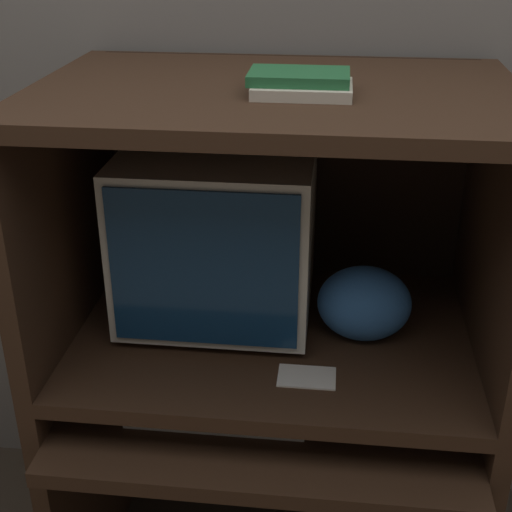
{
  "coord_description": "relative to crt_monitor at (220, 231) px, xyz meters",
  "views": [
    {
      "loc": [
        0.12,
        -1.09,
        1.67
      ],
      "look_at": [
        -0.04,
        0.34,
        0.97
      ],
      "focal_mm": 50.0,
      "sensor_mm": 36.0,
      "label": 1
    }
  ],
  "objects": [
    {
      "name": "desk_monitor_shelf",
      "position": [
        0.14,
        -0.08,
        -0.24
      ],
      "size": [
        0.99,
        0.68,
        0.11
      ],
      "color": "#382316",
      "rests_on": "desk_base"
    },
    {
      "name": "crt_monitor",
      "position": [
        0.0,
        0.0,
        0.0
      ],
      "size": [
        0.44,
        0.44,
        0.41
      ],
      "color": "beige",
      "rests_on": "desk_monitor_shelf"
    },
    {
      "name": "paper_card",
      "position": [
        0.23,
        -0.27,
        -0.21
      ],
      "size": [
        0.12,
        0.08,
        0.0
      ],
      "color": "white",
      "rests_on": "desk_monitor_shelf"
    },
    {
      "name": "mouse",
      "position": [
        0.29,
        -0.27,
        -0.31
      ],
      "size": [
        0.06,
        0.04,
        0.03
      ],
      "color": "black",
      "rests_on": "desk_base"
    },
    {
      "name": "desk_base",
      "position": [
        0.14,
        -0.14,
        -0.57
      ],
      "size": [
        0.99,
        0.75,
        0.66
      ],
      "color": "#382316",
      "rests_on": "ground_plane"
    },
    {
      "name": "snack_bag",
      "position": [
        0.35,
        -0.09,
        -0.13
      ],
      "size": [
        0.21,
        0.16,
        0.18
      ],
      "color": "#336BB7",
      "rests_on": "desk_monitor_shelf"
    },
    {
      "name": "keyboard",
      "position": [
        0.03,
        -0.27,
        -0.31
      ],
      "size": [
        0.39,
        0.15,
        0.03
      ],
      "color": "beige",
      "rests_on": "desk_base"
    },
    {
      "name": "book_stack",
      "position": [
        0.19,
        -0.15,
        0.38
      ],
      "size": [
        0.2,
        0.14,
        0.04
      ],
      "color": "beige",
      "rests_on": "hutch_upper"
    },
    {
      "name": "hutch_upper",
      "position": [
        0.14,
        -0.05,
        0.18
      ],
      "size": [
        0.99,
        0.68,
        0.58
      ],
      "color": "#382316",
      "rests_on": "desk_monitor_shelf"
    },
    {
      "name": "wall_back",
      "position": [
        0.14,
        0.31,
        0.31
      ],
      "size": [
        6.0,
        0.06,
        2.6
      ],
      "color": "gray",
      "rests_on": "ground_plane"
    }
  ]
}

